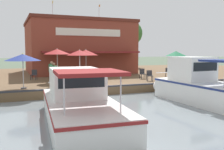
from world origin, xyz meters
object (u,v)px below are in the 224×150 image
tree_upstream_bank (130,34)px  cafe_chair_back_row_seat (150,75)px  patio_umbrella_mid_patio_left (80,53)px  cafe_chair_beside_entrance (143,73)px  patio_umbrella_near_quay_edge (176,54)px  person_near_entrance (54,72)px  cafe_chair_under_first_umbrella (34,74)px  waterfront_restaurant (77,47)px  patio_umbrella_back_row (86,53)px  cafe_chair_far_corner_seat (168,72)px  patio_umbrella_far_corner (57,52)px  patio_umbrella_mid_patio_right (23,57)px  person_mid_patio (52,69)px  cafe_chair_facing_river (191,73)px  motorboat_far_downstream (77,100)px  motorboat_nearest_quay (195,86)px

tree_upstream_bank → cafe_chair_back_row_seat: bearing=-21.4°
patio_umbrella_mid_patio_left → cafe_chair_beside_entrance: size_ratio=2.93×
patio_umbrella_near_quay_edge → person_near_entrance: 13.35m
cafe_chair_under_first_umbrella → tree_upstream_bank: bearing=130.0°
waterfront_restaurant → tree_upstream_bank: (-5.87, 9.70, 2.16)m
patio_umbrella_back_row → patio_umbrella_mid_patio_left: 3.62m
cafe_chair_beside_entrance → person_near_entrance: 8.07m
cafe_chair_back_row_seat → tree_upstream_bank: (-17.09, 6.70, 4.55)m
patio_umbrella_mid_patio_left → cafe_chair_beside_entrance: 6.53m
cafe_chair_under_first_umbrella → cafe_chair_far_corner_seat: same height
patio_umbrella_far_corner → person_near_entrance: patio_umbrella_far_corner is taller
patio_umbrella_mid_patio_right → person_mid_patio: (-2.88, 2.22, -0.98)m
patio_umbrella_near_quay_edge → person_near_entrance: (3.78, -12.76, -1.15)m
waterfront_restaurant → cafe_chair_under_first_umbrella: (6.87, -5.47, -2.39)m
cafe_chair_beside_entrance → cafe_chair_far_corner_seat: bearing=98.9°
cafe_chair_facing_river → person_near_entrance: 12.28m
patio_umbrella_mid_patio_left → patio_umbrella_near_quay_edge: (-3.75, 10.93, -0.11)m
cafe_chair_under_first_umbrella → person_mid_patio: size_ratio=0.53×
motorboat_far_downstream → cafe_chair_far_corner_seat: bearing=128.9°
cafe_chair_far_corner_seat → person_near_entrance: person_near_entrance is taller
patio_umbrella_back_row → person_near_entrance: size_ratio=1.58×
cafe_chair_far_corner_seat → person_mid_patio: bearing=-91.8°
motorboat_nearest_quay → tree_upstream_bank: (-22.80, 7.05, 4.68)m
tree_upstream_bank → person_mid_patio: bearing=-43.7°
patio_umbrella_far_corner → person_mid_patio: bearing=-118.2°
patio_umbrella_mid_patio_right → cafe_chair_back_row_seat: (-0.47, 9.54, -1.50)m
cafe_chair_back_row_seat → person_mid_patio: size_ratio=0.53×
patio_umbrella_far_corner → tree_upstream_bank: size_ratio=0.37×
patio_umbrella_back_row → person_mid_patio: bearing=-75.8°
patio_umbrella_back_row → patio_umbrella_far_corner: patio_umbrella_far_corner is taller
waterfront_restaurant → patio_umbrella_mid_patio_left: bearing=-13.6°
person_near_entrance → motorboat_far_downstream: (6.52, -0.07, -0.75)m
motorboat_nearest_quay → patio_umbrella_near_quay_edge: bearing=149.3°
cafe_chair_back_row_seat → cafe_chair_under_first_umbrella: same height
waterfront_restaurant → cafe_chair_beside_entrance: waterfront_restaurant is taller
motorboat_far_downstream → patio_umbrella_mid_patio_left: bearing=163.9°
tree_upstream_bank → patio_umbrella_back_row: bearing=-38.4°
cafe_chair_under_first_umbrella → motorboat_far_downstream: (11.05, 0.82, -0.23)m
cafe_chair_facing_river → motorboat_nearest_quay: bearing=-38.2°
motorboat_nearest_quay → motorboat_far_downstream: motorboat_nearest_quay is taller
cafe_chair_beside_entrance → person_mid_patio: (-0.80, -7.58, 0.52)m
cafe_chair_back_row_seat → cafe_chair_facing_river: size_ratio=1.00×
patio_umbrella_back_row → motorboat_far_downstream: bearing=-18.6°
cafe_chair_back_row_seat → motorboat_nearest_quay: motorboat_nearest_quay is taller
patio_umbrella_near_quay_edge → cafe_chair_back_row_seat: 6.51m
cafe_chair_back_row_seat → cafe_chair_facing_river: 4.70m
waterfront_restaurant → motorboat_far_downstream: size_ratio=1.40×
person_mid_patio → cafe_chair_far_corner_seat: bearing=88.2°
patio_umbrella_near_quay_edge → tree_upstream_bank: (-13.50, 1.53, 2.89)m
patio_umbrella_near_quay_edge → person_near_entrance: patio_umbrella_near_quay_edge is taller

